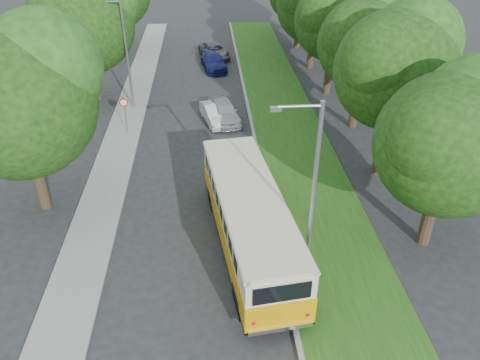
{
  "coord_description": "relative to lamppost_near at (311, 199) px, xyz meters",
  "views": [
    {
      "loc": [
        0.81,
        -15.69,
        13.58
      ],
      "look_at": [
        2.17,
        3.44,
        1.5
      ],
      "focal_mm": 35.0,
      "sensor_mm": 36.0,
      "label": 1
    }
  ],
  "objects": [
    {
      "name": "treeline",
      "position": [
        -1.06,
        20.49,
        1.56
      ],
      "size": [
        24.27,
        41.91,
        9.46
      ],
      "color": "#332319",
      "rests_on": "ground"
    },
    {
      "name": "curb",
      "position": [
        -0.61,
        7.5,
        -4.29
      ],
      "size": [
        0.2,
        70.0,
        0.15
      ],
      "primitive_type": "cube",
      "color": "gray",
      "rests_on": "ground"
    },
    {
      "name": "grass_verge",
      "position": [
        1.74,
        7.5,
        -4.3
      ],
      "size": [
        4.5,
        70.0,
        0.13
      ],
      "primitive_type": "cube",
      "color": "#245015",
      "rests_on": "ground"
    },
    {
      "name": "warning_sign",
      "position": [
        -8.71,
        14.48,
        -2.66
      ],
      "size": [
        0.56,
        0.1,
        2.5
      ],
      "color": "gray",
      "rests_on": "ground"
    },
    {
      "name": "ground",
      "position": [
        -4.21,
        2.5,
        -4.37
      ],
      "size": [
        120.0,
        120.0,
        0.0
      ],
      "primitive_type": "plane",
      "color": "#29292B",
      "rests_on": "ground"
    },
    {
      "name": "car_silver",
      "position": [
        -2.41,
        15.96,
        -3.66
      ],
      "size": [
        2.55,
        4.45,
        1.42
      ],
      "primitive_type": "imported",
      "rotation": [
        0.0,
        0.0,
        0.22
      ],
      "color": "#A2A1A6",
      "rests_on": "ground"
    },
    {
      "name": "car_grey",
      "position": [
        -2.69,
        29.95,
        -3.75
      ],
      "size": [
        3.23,
        4.83,
        1.23
      ],
      "primitive_type": "imported",
      "rotation": [
        0.0,
        0.0,
        0.29
      ],
      "color": "#515358",
      "rests_on": "ground"
    },
    {
      "name": "car_white",
      "position": [
        -3.04,
        15.77,
        -3.76
      ],
      "size": [
        2.14,
        3.91,
        1.22
      ],
      "primitive_type": "imported",
      "rotation": [
        0.0,
        0.0,
        0.24
      ],
      "color": "silver",
      "rests_on": "ground"
    },
    {
      "name": "vintage_bus",
      "position": [
        -1.87,
        2.62,
        -2.86
      ],
      "size": [
        3.89,
        10.41,
        3.02
      ],
      "primitive_type": null,
      "rotation": [
        0.0,
        0.0,
        0.13
      ],
      "color": "#F6A407",
      "rests_on": "ground"
    },
    {
      "name": "lamppost_near",
      "position": [
        0.0,
        0.0,
        0.0
      ],
      "size": [
        1.71,
        0.16,
        8.0
      ],
      "color": "gray",
      "rests_on": "ground"
    },
    {
      "name": "lamppost_far",
      "position": [
        -8.91,
        18.5,
        -0.25
      ],
      "size": [
        1.71,
        0.16,
        7.5
      ],
      "color": "gray",
      "rests_on": "ground"
    },
    {
      "name": "sidewalk",
      "position": [
        -9.01,
        7.5,
        -4.31
      ],
      "size": [
        2.2,
        70.0,
        0.12
      ],
      "primitive_type": "cube",
      "color": "gray",
      "rests_on": "ground"
    },
    {
      "name": "car_blue",
      "position": [
        -2.86,
        26.75,
        -3.72
      ],
      "size": [
        2.48,
        4.71,
        1.3
      ],
      "primitive_type": "imported",
      "rotation": [
        0.0,
        0.0,
        0.15
      ],
      "color": "navy",
      "rests_on": "ground"
    }
  ]
}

